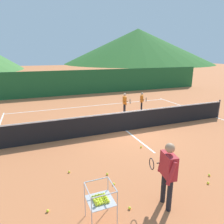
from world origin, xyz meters
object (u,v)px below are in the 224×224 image
tennis_ball_10 (69,172)px  tennis_ball_2 (48,211)px  student_1 (142,100)px  student_0 (125,102)px  tennis_ball_4 (208,183)px  tennis_net (126,121)px  tennis_ball_8 (107,174)px  instructor (168,169)px  tennis_ball_3 (141,147)px  ball_cart (100,199)px  tennis_ball_5 (169,165)px  tennis_ball_1 (209,175)px  tennis_ball_6 (114,184)px  tennis_ball_0 (130,208)px

tennis_ball_10 → tennis_ball_2: bearing=-117.6°
student_1 → tennis_ball_10: bearing=-135.9°
student_0 → tennis_ball_4: bearing=-96.3°
tennis_net → tennis_ball_4: 4.76m
tennis_ball_8 → student_0: bearing=60.4°
instructor → tennis_ball_3: (1.06, 3.06, -0.97)m
tennis_ball_8 → tennis_ball_2: bearing=-153.3°
ball_cart → tennis_ball_3: (2.70, 2.96, -0.55)m
student_0 → tennis_ball_5: 6.37m
ball_cart → tennis_ball_1: ball_cart is taller
tennis_ball_2 → tennis_ball_6: same height
student_0 → tennis_ball_3: bearing=-107.2°
student_0 → tennis_ball_4: (-0.82, -7.43, -0.74)m
instructor → tennis_ball_8: (-0.87, 1.77, -0.97)m
tennis_ball_1 → tennis_ball_3: bearing=111.1°
tennis_ball_3 → tennis_ball_8: size_ratio=1.00×
ball_cart → tennis_ball_10: size_ratio=13.22×
tennis_ball_3 → tennis_ball_8: same height
instructor → student_0: size_ratio=1.30×
student_0 → student_1: student_0 is taller
student_1 → tennis_ball_3: student_1 is taller
instructor → ball_cart: (-1.64, 0.11, -0.42)m
student_0 → tennis_ball_1: 7.19m
tennis_net → tennis_ball_3: (-0.26, -1.93, -0.47)m
tennis_ball_2 → tennis_ball_3: bearing=30.5°
tennis_ball_0 → tennis_ball_3: 3.45m
student_1 → tennis_ball_5: 6.97m
tennis_ball_6 → tennis_ball_8: bearing=89.6°
ball_cart → tennis_ball_5: ball_cart is taller
tennis_ball_1 → tennis_ball_8: 3.13m
tennis_ball_1 → tennis_ball_2: 4.75m
tennis_ball_1 → tennis_ball_2: bearing=176.7°
tennis_ball_4 → tennis_ball_6: 2.72m
tennis_net → tennis_ball_10: (-3.26, -2.66, -0.47)m
ball_cart → tennis_ball_8: bearing=65.0°
tennis_ball_3 → tennis_ball_0: bearing=-124.0°
ball_cart → tennis_ball_5: 3.23m
instructor → tennis_ball_6: size_ratio=24.56×
tennis_ball_3 → tennis_ball_6: (-1.93, -1.84, 0.00)m
ball_cart → tennis_ball_10: ball_cart is taller
tennis_net → tennis_ball_4: size_ratio=176.21×
tennis_ball_0 → tennis_ball_3: bearing=56.0°
tennis_ball_5 → tennis_ball_0: bearing=-148.4°
student_0 → tennis_ball_5: size_ratio=18.96×
tennis_ball_6 → tennis_ball_8: 0.54m
tennis_ball_6 → tennis_ball_10: same height
tennis_ball_1 → instructor: bearing=-164.6°
ball_cart → tennis_ball_6: (0.77, 1.12, -0.55)m
tennis_ball_10 → tennis_ball_5: bearing=-14.8°
student_0 → tennis_ball_0: (-3.37, -7.49, -0.74)m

